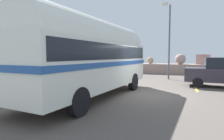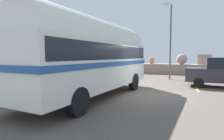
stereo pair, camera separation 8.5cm
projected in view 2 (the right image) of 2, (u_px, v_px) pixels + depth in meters
ground at (145, 94)px, 9.71m from camera, size 32.00×26.00×0.02m
breakwater at (164, 67)px, 20.69m from camera, size 31.36×2.08×2.45m
vintage_coach at (93, 54)px, 8.71m from camera, size 3.38×8.80×3.70m
second_coach at (31, 55)px, 11.24m from camera, size 2.87×8.70×3.70m
parked_car_nearest at (222, 72)px, 11.52m from camera, size 4.19×1.93×1.86m
lamp_post at (170, 37)px, 15.35m from camera, size 0.62×0.85×6.20m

